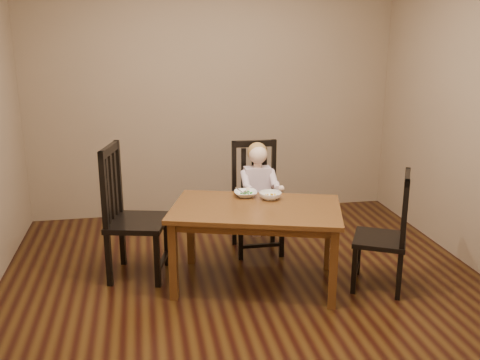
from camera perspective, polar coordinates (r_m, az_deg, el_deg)
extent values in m
cube|color=#3F260D|center=(4.36, 0.98, -11.72)|extent=(4.00, 4.00, 0.01)
cube|color=#947C5E|center=(5.88, -2.88, 9.29)|extent=(4.00, 0.01, 2.70)
cube|color=#947C5E|center=(2.06, 12.31, -3.33)|extent=(4.00, 0.01, 2.70)
cube|color=#533513|center=(4.23, 1.72, -3.11)|extent=(1.50, 1.14, 0.04)
cube|color=#533513|center=(4.24, 1.71, -3.78)|extent=(1.36, 1.01, 0.07)
cube|color=#533513|center=(4.13, -7.13, -8.63)|extent=(0.08, 0.08, 0.63)
cube|color=#533513|center=(4.04, 9.90, -9.35)|extent=(0.08, 0.08, 0.63)
cube|color=#533513|center=(4.73, -5.26, -5.32)|extent=(0.08, 0.08, 0.63)
cube|color=#533513|center=(4.65, 9.45, -5.86)|extent=(0.08, 0.08, 0.63)
cube|color=black|center=(4.95, 1.88, -2.88)|extent=(0.45, 0.43, 0.04)
cube|color=black|center=(5.23, 3.51, -4.48)|extent=(0.04, 0.04, 0.41)
cube|color=black|center=(5.16, -0.62, -4.74)|extent=(0.04, 0.04, 0.41)
cube|color=black|center=(4.90, 4.47, -5.91)|extent=(0.04, 0.04, 0.41)
cube|color=black|center=(4.82, 0.06, -6.21)|extent=(0.04, 0.04, 0.41)
cube|color=black|center=(5.07, 3.61, 1.15)|extent=(0.04, 0.04, 0.57)
cube|color=black|center=(4.99, -0.64, 0.97)|extent=(0.04, 0.04, 0.57)
cube|color=black|center=(4.97, 1.52, 3.90)|extent=(0.42, 0.04, 0.06)
cube|color=black|center=(5.06, 2.61, 0.78)|extent=(0.05, 0.02, 0.49)
cube|color=black|center=(5.04, 1.50, 0.73)|extent=(0.05, 0.02, 0.49)
cube|color=black|center=(5.02, 0.38, 0.68)|extent=(0.05, 0.02, 0.49)
cube|color=black|center=(4.51, -10.88, -4.47)|extent=(0.56, 0.58, 0.04)
cube|color=black|center=(4.84, -12.43, -6.29)|extent=(0.05, 0.05, 0.45)
cube|color=black|center=(4.47, -13.83, -8.27)|extent=(0.05, 0.05, 0.45)
cube|color=black|center=(4.75, -7.81, -6.48)|extent=(0.05, 0.05, 0.45)
cube|color=black|center=(4.37, -8.82, -8.53)|extent=(0.05, 0.05, 0.45)
cube|color=black|center=(4.65, -12.85, 0.36)|extent=(0.05, 0.05, 0.62)
cube|color=black|center=(4.27, -14.34, -1.13)|extent=(0.05, 0.05, 0.62)
cube|color=black|center=(4.39, -13.79, 3.15)|extent=(0.15, 0.46, 0.07)
cube|color=black|center=(4.57, -13.15, -0.37)|extent=(0.03, 0.05, 0.54)
cube|color=black|center=(4.47, -13.53, -0.76)|extent=(0.03, 0.05, 0.54)
cube|color=black|center=(4.37, -13.93, -1.16)|extent=(0.03, 0.05, 0.54)
cube|color=black|center=(4.40, 14.68, -6.17)|extent=(0.54, 0.55, 0.04)
cube|color=black|center=(4.32, 16.62, -9.83)|extent=(0.05, 0.05, 0.39)
cube|color=black|center=(4.65, 16.73, -7.97)|extent=(0.05, 0.05, 0.39)
cube|color=black|center=(4.33, 12.08, -9.43)|extent=(0.05, 0.05, 0.39)
cube|color=black|center=(4.66, 12.53, -7.61)|extent=(0.05, 0.05, 0.39)
cube|color=black|center=(4.13, 17.16, -3.56)|extent=(0.05, 0.05, 0.54)
cube|color=black|center=(4.47, 17.23, -2.10)|extent=(0.05, 0.05, 0.54)
cube|color=black|center=(4.24, 17.45, 0.29)|extent=(0.21, 0.37, 0.06)
cube|color=black|center=(4.22, 17.14, -3.55)|extent=(0.04, 0.05, 0.46)
cube|color=black|center=(4.31, 17.16, -3.15)|extent=(0.04, 0.05, 0.46)
cube|color=black|center=(4.40, 17.18, -2.77)|extent=(0.04, 0.05, 0.46)
imported|color=white|center=(4.47, 0.60, -1.48)|extent=(0.21, 0.21, 0.05)
imported|color=white|center=(4.41, 3.25, -1.68)|extent=(0.23, 0.23, 0.06)
cube|color=silver|center=(4.45, 0.07, -1.21)|extent=(0.08, 0.11, 0.05)
cube|color=silver|center=(4.45, 0.07, -1.41)|extent=(0.04, 0.05, 0.01)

